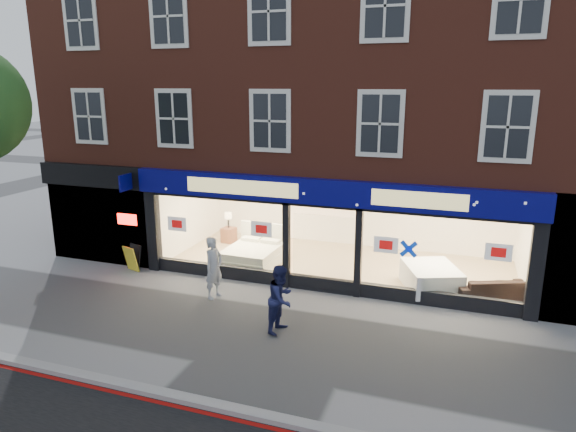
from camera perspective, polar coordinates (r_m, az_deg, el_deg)
The scene contains 12 objects.
ground at distance 12.32m, azimuth -0.27°, elevation -13.53°, with size 120.00×120.00×0.00m, color gray.
kerb_line at distance 9.89m, azimuth -6.71°, elevation -21.43°, with size 60.00×0.10×0.01m, color #8C0A07.
kerb_stone at distance 10.00m, azimuth -6.19°, elevation -20.56°, with size 60.00×0.25×0.12m, color gray.
showroom_floor at distance 16.92m, azimuth 5.69°, elevation -5.39°, with size 11.00×4.50×0.10m, color tan.
building at distance 17.59m, azimuth 7.56°, elevation 17.27°, with size 19.00×8.26×10.30m.
display_bed at distance 16.75m, azimuth -3.81°, elevation -4.21°, with size 1.72×2.08×1.15m.
bedside_table at distance 19.05m, azimuth -6.59°, elevation -2.09°, with size 0.45×0.45×0.55m, color brown.
mattress_stack at distance 15.24m, azimuth 15.60°, elevation -6.62°, with size 1.91×2.11×0.68m.
sofa at distance 15.18m, azimuth 21.73°, elevation -7.42°, with size 1.99×0.78×0.58m, color black.
a_board at distance 17.07m, azimuth -16.87°, elevation -4.48°, with size 0.54×0.35×0.83m, color gold.
pedestrian_grey at distance 14.35m, azimuth -8.23°, elevation -5.71°, with size 0.63×0.42×1.74m, color #AEB1B6.
pedestrian_blue at distance 12.36m, azimuth -0.77°, elevation -9.16°, with size 0.81×0.63×1.66m, color #191D48.
Camera 1 is at (3.63, -10.25, 5.80)m, focal length 32.00 mm.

